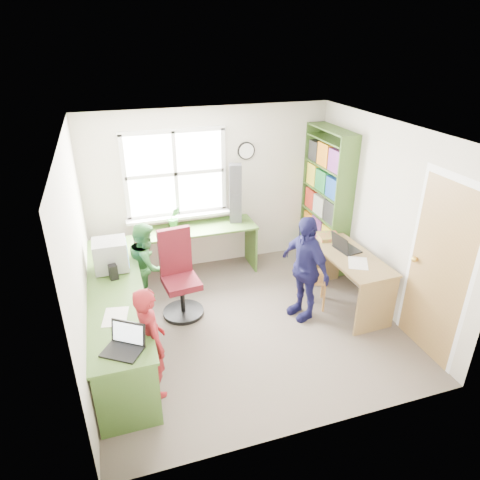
{
  "coord_description": "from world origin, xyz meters",
  "views": [
    {
      "loc": [
        -1.4,
        -4.15,
        3.3
      ],
      "look_at": [
        0.0,
        0.25,
        1.05
      ],
      "focal_mm": 32.0,
      "sensor_mm": 36.0,
      "label": 1
    }
  ],
  "objects_px": {
    "bookshelf": "(326,202)",
    "wooden_chair": "(307,272)",
    "laptop_left": "(125,344)",
    "person_red": "(151,342)",
    "swivel_chair": "(179,279)",
    "potted_plant": "(174,218)",
    "laptop_right": "(344,246)",
    "cd_tower": "(236,194)",
    "person_green": "(147,265)",
    "l_desk": "(139,327)",
    "right_desk": "(349,270)",
    "crt_monitor": "(111,255)",
    "person_navy": "(304,268)"
  },
  "relations": [
    {
      "from": "crt_monitor",
      "to": "potted_plant",
      "type": "height_order",
      "value": "crt_monitor"
    },
    {
      "from": "crt_monitor",
      "to": "cd_tower",
      "type": "relative_size",
      "value": 0.44
    },
    {
      "from": "l_desk",
      "to": "swivel_chair",
      "type": "height_order",
      "value": "swivel_chair"
    },
    {
      "from": "cd_tower",
      "to": "person_green",
      "type": "height_order",
      "value": "cd_tower"
    },
    {
      "from": "person_green",
      "to": "crt_monitor",
      "type": "bearing_deg",
      "value": 134.59
    },
    {
      "from": "swivel_chair",
      "to": "person_red",
      "type": "bearing_deg",
      "value": -118.09
    },
    {
      "from": "laptop_left",
      "to": "person_green",
      "type": "relative_size",
      "value": 0.37
    },
    {
      "from": "bookshelf",
      "to": "swivel_chair",
      "type": "distance_m",
      "value": 2.52
    },
    {
      "from": "laptop_right",
      "to": "potted_plant",
      "type": "distance_m",
      "value": 2.4
    },
    {
      "from": "right_desk",
      "to": "crt_monitor",
      "type": "distance_m",
      "value": 2.98
    },
    {
      "from": "l_desk",
      "to": "bookshelf",
      "type": "bearing_deg",
      "value": 26.43
    },
    {
      "from": "right_desk",
      "to": "cd_tower",
      "type": "bearing_deg",
      "value": 123.8
    },
    {
      "from": "wooden_chair",
      "to": "cd_tower",
      "type": "bearing_deg",
      "value": 138.61
    },
    {
      "from": "swivel_chair",
      "to": "potted_plant",
      "type": "distance_m",
      "value": 1.07
    },
    {
      "from": "l_desk",
      "to": "cd_tower",
      "type": "bearing_deg",
      "value": 47.16
    },
    {
      "from": "right_desk",
      "to": "cd_tower",
      "type": "xyz_separation_m",
      "value": [
        -1.08,
        1.47,
        0.65
      ]
    },
    {
      "from": "cd_tower",
      "to": "person_red",
      "type": "distance_m",
      "value": 2.79
    },
    {
      "from": "swivel_chair",
      "to": "crt_monitor",
      "type": "distance_m",
      "value": 0.91
    },
    {
      "from": "potted_plant",
      "to": "person_navy",
      "type": "relative_size",
      "value": 0.24
    },
    {
      "from": "right_desk",
      "to": "swivel_chair",
      "type": "xyz_separation_m",
      "value": [
        -2.12,
        0.52,
        -0.05
      ]
    },
    {
      "from": "right_desk",
      "to": "laptop_left",
      "type": "bearing_deg",
      "value": -163.82
    },
    {
      "from": "bookshelf",
      "to": "cd_tower",
      "type": "height_order",
      "value": "bookshelf"
    },
    {
      "from": "wooden_chair",
      "to": "crt_monitor",
      "type": "distance_m",
      "value": 2.47
    },
    {
      "from": "bookshelf",
      "to": "person_navy",
      "type": "relative_size",
      "value": 1.53
    },
    {
      "from": "person_red",
      "to": "person_navy",
      "type": "bearing_deg",
      "value": -83.68
    },
    {
      "from": "potted_plant",
      "to": "crt_monitor",
      "type": "bearing_deg",
      "value": -133.67
    },
    {
      "from": "crt_monitor",
      "to": "potted_plant",
      "type": "bearing_deg",
      "value": 46.51
    },
    {
      "from": "bookshelf",
      "to": "person_navy",
      "type": "height_order",
      "value": "bookshelf"
    },
    {
      "from": "crt_monitor",
      "to": "person_green",
      "type": "height_order",
      "value": "person_green"
    },
    {
      "from": "l_desk",
      "to": "laptop_left",
      "type": "distance_m",
      "value": 0.78
    },
    {
      "from": "laptop_left",
      "to": "person_red",
      "type": "xyz_separation_m",
      "value": [
        0.24,
        0.2,
        -0.2
      ]
    },
    {
      "from": "bookshelf",
      "to": "person_green",
      "type": "bearing_deg",
      "value": -172.14
    },
    {
      "from": "right_desk",
      "to": "person_green",
      "type": "xyz_separation_m",
      "value": [
        -2.48,
        0.81,
        0.05
      ]
    },
    {
      "from": "crt_monitor",
      "to": "laptop_right",
      "type": "bearing_deg",
      "value": -7.11
    },
    {
      "from": "right_desk",
      "to": "wooden_chair",
      "type": "height_order",
      "value": "wooden_chair"
    },
    {
      "from": "right_desk",
      "to": "wooden_chair",
      "type": "distance_m",
      "value": 0.54
    },
    {
      "from": "right_desk",
      "to": "potted_plant",
      "type": "bearing_deg",
      "value": 140.64
    },
    {
      "from": "laptop_right",
      "to": "person_navy",
      "type": "bearing_deg",
      "value": 99.2
    },
    {
      "from": "crt_monitor",
      "to": "person_navy",
      "type": "distance_m",
      "value": 2.33
    },
    {
      "from": "potted_plant",
      "to": "swivel_chair",
      "type": "bearing_deg",
      "value": -97.61
    },
    {
      "from": "person_red",
      "to": "laptop_left",
      "type": "bearing_deg",
      "value": 115.5
    },
    {
      "from": "cd_tower",
      "to": "person_navy",
      "type": "relative_size",
      "value": 0.64
    },
    {
      "from": "bookshelf",
      "to": "wooden_chair",
      "type": "xyz_separation_m",
      "value": [
        -0.75,
        -1.0,
        -0.52
      ]
    },
    {
      "from": "swivel_chair",
      "to": "person_red",
      "type": "height_order",
      "value": "person_red"
    },
    {
      "from": "swivel_chair",
      "to": "laptop_right",
      "type": "xyz_separation_m",
      "value": [
        2.12,
        -0.35,
        0.3
      ]
    },
    {
      "from": "laptop_left",
      "to": "person_navy",
      "type": "relative_size",
      "value": 0.32
    },
    {
      "from": "l_desk",
      "to": "person_green",
      "type": "distance_m",
      "value": 1.12
    },
    {
      "from": "wooden_chair",
      "to": "potted_plant",
      "type": "relative_size",
      "value": 2.67
    },
    {
      "from": "right_desk",
      "to": "potted_plant",
      "type": "xyz_separation_m",
      "value": [
        -1.99,
        1.49,
        0.38
      ]
    },
    {
      "from": "swivel_chair",
      "to": "laptop_right",
      "type": "relative_size",
      "value": 3.06
    }
  ]
}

